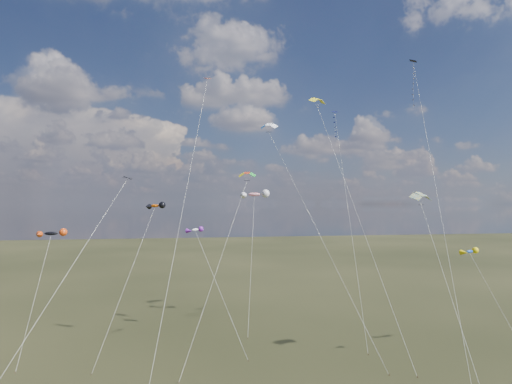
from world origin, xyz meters
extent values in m
cube|color=black|center=(22.48, 18.35, 37.47)|extent=(1.31, 1.32, 0.35)
cylinder|color=silver|center=(19.20, 7.91, 18.73)|extent=(6.60, 20.91, 37.48)
cube|color=#0E0E52|center=(15.84, 31.21, 32.62)|extent=(0.88, 0.84, 0.31)
cylinder|color=silver|center=(13.78, 20.75, 16.31)|extent=(4.14, 20.94, 32.63)
cube|color=#332316|center=(11.72, 10.29, 0.06)|extent=(0.10, 0.10, 0.12)
cube|color=black|center=(-15.05, 6.87, 20.01)|extent=(0.78, 0.81, 0.28)
cylinder|color=silver|center=(-20.35, 0.47, 10.01)|extent=(10.64, 12.84, 20.03)
cube|color=#C73E19|center=(-6.32, 17.35, 33.20)|extent=(0.89, 0.86, 0.27)
cylinder|color=silver|center=(-9.76, 6.98, 16.60)|extent=(6.91, 20.75, 33.21)
cylinder|color=silver|center=(12.66, 15.42, 16.93)|extent=(1.85, 25.07, 33.88)
cube|color=#332316|center=(13.57, 2.89, 0.06)|extent=(0.10, 0.10, 0.12)
cylinder|color=silver|center=(6.77, 12.75, 14.21)|extent=(8.60, 17.60, 28.43)
cube|color=#332316|center=(11.05, 3.97, 0.06)|extent=(0.10, 0.10, 0.12)
cylinder|color=silver|center=(16.75, 2.19, 9.29)|extent=(0.64, 11.00, 18.58)
cylinder|color=silver|center=(-5.34, 13.55, 10.83)|extent=(9.45, 14.96, 21.67)
cube|color=#332316|center=(-10.05, 6.08, 0.06)|extent=(0.10, 0.10, 0.12)
ellipsoid|color=black|center=(-25.53, 22.08, 13.75)|extent=(3.25, 1.38, 1.13)
cylinder|color=silver|center=(-26.02, 17.06, 6.87)|extent=(1.00, 10.06, 13.76)
cube|color=#332316|center=(-26.51, 12.04, 0.06)|extent=(0.10, 0.10, 0.12)
ellipsoid|color=#CB4E05|center=(-12.77, 21.80, 17.22)|extent=(2.54, 1.90, 1.02)
cylinder|color=silver|center=(-15.75, 15.92, 8.61)|extent=(6.00, 11.80, 17.24)
cube|color=#332316|center=(-18.74, 10.03, 0.06)|extent=(0.10, 0.10, 0.12)
ellipsoid|color=silver|center=(-7.68, 18.73, 14.21)|extent=(2.21, 2.26, 0.72)
cylinder|color=silver|center=(-4.97, 14.83, 7.11)|extent=(5.46, 7.82, 14.22)
cube|color=#332316|center=(-2.26, 10.94, 0.06)|extent=(0.10, 0.10, 0.12)
ellipsoid|color=red|center=(2.17, 30.25, 18.96)|extent=(4.08, 2.20, 1.41)
cylinder|color=silver|center=(0.66, 24.73, 9.48)|extent=(3.05, 11.06, 18.97)
cube|color=#332316|center=(-0.85, 19.21, 0.06)|extent=(0.10, 0.10, 0.12)
ellipsoid|color=blue|center=(25.42, 10.73, 11.61)|extent=(2.33, 1.44, 0.91)
cylinder|color=silver|center=(27.13, 8.15, 5.81)|extent=(3.46, 5.19, 11.62)
camera|label=1|loc=(-11.35, -39.34, 17.43)|focal=32.00mm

